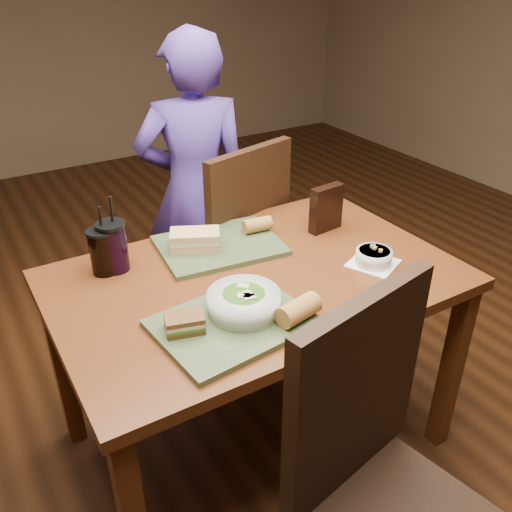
# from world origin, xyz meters

# --- Properties ---
(ground) EXTENTS (6.00, 6.00, 0.00)m
(ground) POSITION_xyz_m (0.00, 0.00, 0.00)
(ground) COLOR #381C0B
(ground) RESTS_ON ground
(dining_table) EXTENTS (1.30, 0.85, 0.75)m
(dining_table) POSITION_xyz_m (0.00, 0.00, 0.66)
(dining_table) COLOR #5B2C12
(dining_table) RESTS_ON ground
(chair_near) EXTENTS (0.53, 0.53, 1.04)m
(chair_near) POSITION_xyz_m (-0.09, -0.71, 0.58)
(chair_near) COLOR black
(chair_near) RESTS_ON ground
(chair_far) EXTENTS (0.54, 0.54, 1.02)m
(chair_far) POSITION_xyz_m (0.23, 0.53, 0.57)
(chair_far) COLOR black
(chair_far) RESTS_ON ground
(diner) EXTENTS (0.60, 0.48, 1.43)m
(diner) POSITION_xyz_m (0.17, 0.82, 0.71)
(diner) COLOR #483085
(diner) RESTS_ON ground
(tray_near) EXTENTS (0.45, 0.36, 0.02)m
(tray_near) POSITION_xyz_m (-0.20, -0.20, 0.76)
(tray_near) COLOR #3E4D2D
(tray_near) RESTS_ON dining_table
(tray_far) EXTENTS (0.45, 0.36, 0.02)m
(tray_far) POSITION_xyz_m (-0.01, 0.23, 0.76)
(tray_far) COLOR #3E4D2D
(tray_far) RESTS_ON dining_table
(salad_bowl) EXTENTS (0.21, 0.21, 0.07)m
(salad_bowl) POSITION_xyz_m (-0.15, -0.18, 0.80)
(salad_bowl) COLOR silver
(salad_bowl) RESTS_ON tray_near
(soup_bowl) EXTENTS (0.20, 0.20, 0.06)m
(soup_bowl) POSITION_xyz_m (0.38, -0.15, 0.78)
(soup_bowl) COLOR white
(soup_bowl) RESTS_ON dining_table
(sandwich_near) EXTENTS (0.12, 0.10, 0.05)m
(sandwich_near) POSITION_xyz_m (-0.33, -0.18, 0.79)
(sandwich_near) COLOR #593819
(sandwich_near) RESTS_ON tray_near
(sandwich_far) EXTENTS (0.19, 0.16, 0.07)m
(sandwich_far) POSITION_xyz_m (-0.11, 0.23, 0.80)
(sandwich_far) COLOR tan
(sandwich_far) RESTS_ON tray_far
(baguette_near) EXTENTS (0.14, 0.09, 0.06)m
(baguette_near) POSITION_xyz_m (-0.04, -0.29, 0.80)
(baguette_near) COLOR #AD7533
(baguette_near) RESTS_ON tray_near
(baguette_far) EXTENTS (0.11, 0.06, 0.05)m
(baguette_far) POSITION_xyz_m (0.15, 0.24, 0.79)
(baguette_far) COLOR #AD7533
(baguette_far) RESTS_ON tray_far
(cup_cola) EXTENTS (0.09, 0.09, 0.24)m
(cup_cola) POSITION_xyz_m (-0.42, 0.27, 0.83)
(cup_cola) COLOR black
(cup_cola) RESTS_ON dining_table
(cup_berry) EXTENTS (0.10, 0.10, 0.26)m
(cup_berry) POSITION_xyz_m (-0.38, 0.27, 0.84)
(cup_berry) COLOR black
(cup_berry) RESTS_ON dining_table
(chip_bag) EXTENTS (0.14, 0.06, 0.18)m
(chip_bag) POSITION_xyz_m (0.40, 0.15, 0.84)
(chip_bag) COLOR black
(chip_bag) RESTS_ON dining_table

